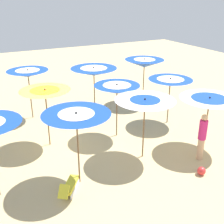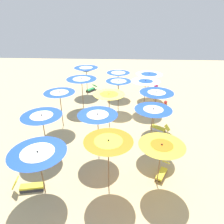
% 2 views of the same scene
% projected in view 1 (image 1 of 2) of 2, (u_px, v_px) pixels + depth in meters
% --- Properties ---
extents(ground, '(42.11, 42.11, 0.04)m').
position_uv_depth(ground, '(56.00, 144.00, 11.90)').
color(ground, '#D1B57F').
extents(beach_umbrella_2, '(2.11, 2.11, 2.53)m').
position_uv_depth(beach_umbrella_2, '(77.00, 119.00, 8.64)').
color(beach_umbrella_2, brown).
rests_on(beach_umbrella_2, ground).
extents(beach_umbrella_3, '(2.18, 2.18, 2.38)m').
position_uv_depth(beach_umbrella_3, '(145.00, 105.00, 10.18)').
color(beach_umbrella_3, brown).
rests_on(beach_umbrella_3, ground).
extents(beach_umbrella_4, '(2.27, 2.27, 2.19)m').
position_uv_depth(beach_umbrella_4, '(209.00, 103.00, 10.85)').
color(beach_umbrella_4, brown).
rests_on(beach_umbrella_4, ground).
extents(beach_umbrella_7, '(1.97, 1.97, 2.43)m').
position_uv_depth(beach_umbrella_7, '(45.00, 94.00, 11.00)').
color(beach_umbrella_7, brown).
rests_on(beach_umbrella_7, ground).
extents(beach_umbrella_8, '(1.90, 1.90, 2.37)m').
position_uv_depth(beach_umbrella_8, '(117.00, 89.00, 11.79)').
color(beach_umbrella_8, brown).
rests_on(beach_umbrella_8, ground).
extents(beach_umbrella_9, '(2.02, 2.02, 2.23)m').
position_uv_depth(beach_umbrella_9, '(170.00, 82.00, 13.08)').
color(beach_umbrella_9, brown).
rests_on(beach_umbrella_9, ground).
extents(beach_umbrella_12, '(1.95, 1.95, 2.48)m').
position_uv_depth(beach_umbrella_12, '(28.00, 73.00, 13.53)').
color(beach_umbrella_12, brown).
rests_on(beach_umbrella_12, ground).
extents(beach_umbrella_13, '(2.29, 2.29, 2.43)m').
position_uv_depth(beach_umbrella_13, '(94.00, 72.00, 14.15)').
color(beach_umbrella_13, brown).
rests_on(beach_umbrella_13, ground).
extents(beach_umbrella_14, '(2.13, 2.13, 2.52)m').
position_uv_depth(beach_umbrella_14, '(144.00, 63.00, 15.54)').
color(beach_umbrella_14, brown).
rests_on(beach_umbrella_14, ground).
extents(lounger_0, '(1.01, 1.27, 0.54)m').
position_uv_depth(lounger_0, '(156.00, 98.00, 16.42)').
color(lounger_0, '#333338').
rests_on(lounger_0, ground).
extents(lounger_4, '(1.20, 1.01, 0.57)m').
position_uv_depth(lounger_4, '(70.00, 186.00, 8.99)').
color(lounger_4, silver).
rests_on(lounger_4, ground).
extents(beachgoer_0, '(0.30, 0.30, 1.83)m').
position_uv_depth(beachgoer_0, '(202.00, 136.00, 10.46)').
color(beachgoer_0, '#D8A87F').
rests_on(beachgoer_0, ground).
extents(beach_ball, '(0.29, 0.29, 0.29)m').
position_uv_depth(beach_ball, '(201.00, 171.00, 9.85)').
color(beach_ball, red).
rests_on(beach_ball, ground).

